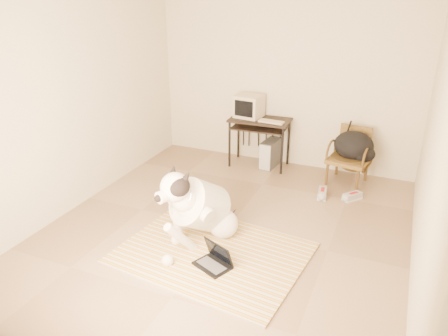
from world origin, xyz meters
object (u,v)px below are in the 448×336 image
Objects in this scene: crt_monitor at (249,106)px; pc_tower at (271,153)px; computer_desk at (259,126)px; dog at (200,208)px; rattan_chair at (350,156)px; laptop at (215,260)px; backpack at (355,147)px.

pc_tower is at bearing -1.21° from crt_monitor.
computer_desk is at bearing -163.48° from pc_tower.
dog is at bearing -82.84° from crt_monitor.
rattan_chair is at bearing -5.50° from pc_tower.
computer_desk reaches higher than pc_tower.
pc_tower is at bearing 16.52° from computer_desk.
dog is 3.13× the size of laptop.
rattan_chair reaches higher than computer_desk.
rattan_chair is (1.28, 2.21, 0.01)m from dog.
dog reaches higher than rattan_chair.
crt_monitor is (-0.20, 0.06, 0.28)m from computer_desk.
rattan_chair is 1.36× the size of backpack.
crt_monitor is at bearing 97.16° from dog.
pc_tower is 0.80× the size of backpack.
pc_tower is at bearing 174.50° from rattan_chair.
backpack is at bearing -3.09° from computer_desk.
backpack is (1.34, 2.19, 0.16)m from dog.
dog reaches higher than computer_desk.
computer_desk is 2.22× the size of crt_monitor.
rattan_chair is at bearing 59.86° from dog.
crt_monitor reaches higher than backpack.
computer_desk is 1.98× the size of pc_tower.
laptop is 1.03× the size of crt_monitor.
crt_monitor reaches higher than computer_desk.
rattan_chair is at bearing -4.48° from crt_monitor.
pc_tower is 1.22m from rattan_chair.
rattan_chair is (1.20, -0.12, 0.19)m from pc_tower.
pc_tower is (0.08, 2.32, -0.18)m from dog.
crt_monitor is at bearing 103.46° from laptop.
crt_monitor is 0.89× the size of pc_tower.
laptop is at bearing -76.54° from crt_monitor.
backpack reaches higher than laptop.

